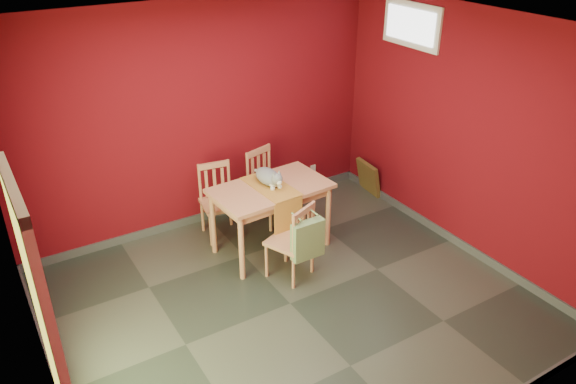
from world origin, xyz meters
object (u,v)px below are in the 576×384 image
chair_far_left (219,200)px  picture_frame (368,177)px  chair_near (293,240)px  dining_table (271,195)px  tote_bag (308,240)px  cat (268,174)px  chair_far_right (267,185)px

chair_far_left → picture_frame: bearing=-2.3°
chair_near → picture_frame: (1.91, 1.11, -0.22)m
chair_near → picture_frame: chair_near is taller
chair_near → dining_table: bearing=82.6°
picture_frame → chair_near: bearing=-150.0°
tote_bag → cat: bearing=87.3°
tote_bag → chair_near: bearing=104.3°
chair_near → tote_bag: (0.05, -0.20, 0.10)m
chair_near → picture_frame: 2.22m
chair_far_right → chair_near: 1.25m
dining_table → cat: (0.02, 0.09, 0.22)m
chair_far_right → tote_bag: (-0.32, -1.40, 0.07)m
dining_table → chair_near: size_ratio=1.52×
chair_far_right → chair_near: bearing=-107.3°
chair_far_left → cat: cat is taller
tote_bag → chair_far_right: bearing=77.1°
chair_far_right → picture_frame: 1.57m
dining_table → tote_bag: 0.80m
cat → chair_far_right: bearing=38.7°
chair_near → cat: size_ratio=1.90×
dining_table → picture_frame: bearing=15.8°
dining_table → chair_far_left: bearing=120.6°
tote_bag → picture_frame: (1.86, 1.31, -0.33)m
dining_table → picture_frame: size_ratio=2.89×
chair_far_left → cat: bearing=-54.0°
chair_far_right → cat: bearing=-118.2°
chair_far_right → picture_frame: bearing=-3.2°
dining_table → chair_far_left: (-0.36, 0.61, -0.25)m
tote_bag → dining_table: bearing=88.3°
chair_far_left → chair_far_right: 0.66m
chair_near → cat: cat is taller
cat → picture_frame: (1.82, 0.43, -0.70)m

